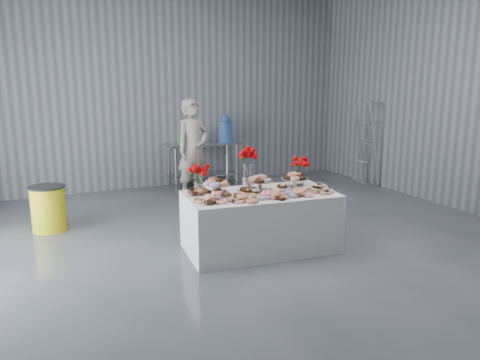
% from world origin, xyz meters
% --- Properties ---
extents(ground, '(9.00, 9.00, 0.00)m').
position_xyz_m(ground, '(0.00, 0.00, 0.00)').
color(ground, '#383B40').
rests_on(ground, ground).
extents(room_walls, '(8.04, 9.04, 4.02)m').
position_xyz_m(room_walls, '(-0.27, 0.07, 2.64)').
color(room_walls, slate).
rests_on(room_walls, ground).
extents(display_table, '(1.99, 1.17, 0.75)m').
position_xyz_m(display_table, '(0.09, 0.37, 0.38)').
color(display_table, silver).
rests_on(display_table, ground).
extents(prep_table, '(1.50, 0.60, 0.90)m').
position_xyz_m(prep_table, '(0.68, 4.10, 0.62)').
color(prep_table, silver).
rests_on(prep_table, ground).
extents(donut_mounds, '(1.87, 0.97, 0.09)m').
position_xyz_m(donut_mounds, '(0.09, 0.32, 0.80)').
color(donut_mounds, '#E68B54').
rests_on(donut_mounds, display_table).
extents(cake_stand_left, '(0.36, 0.36, 0.17)m').
position_xyz_m(cake_stand_left, '(-0.44, 0.57, 0.89)').
color(cake_stand_left, silver).
rests_on(cake_stand_left, display_table).
extents(cake_stand_mid, '(0.36, 0.36, 0.17)m').
position_xyz_m(cake_stand_mid, '(0.16, 0.51, 0.89)').
color(cake_stand_mid, silver).
rests_on(cake_stand_mid, display_table).
extents(cake_stand_right, '(0.36, 0.36, 0.17)m').
position_xyz_m(cake_stand_right, '(0.65, 0.47, 0.89)').
color(cake_stand_right, silver).
rests_on(cake_stand_right, display_table).
extents(danish_pile, '(0.48, 0.48, 0.11)m').
position_xyz_m(danish_pile, '(0.83, 0.15, 0.81)').
color(danish_pile, white).
rests_on(danish_pile, display_table).
extents(bouquet_left, '(0.26, 0.26, 0.42)m').
position_xyz_m(bouquet_left, '(-0.63, 0.69, 1.05)').
color(bouquet_left, white).
rests_on(bouquet_left, display_table).
extents(bouquet_right, '(0.26, 0.26, 0.42)m').
position_xyz_m(bouquet_right, '(0.82, 0.60, 1.05)').
color(bouquet_right, white).
rests_on(bouquet_right, display_table).
extents(bouquet_center, '(0.26, 0.26, 0.57)m').
position_xyz_m(bouquet_center, '(0.08, 0.72, 1.13)').
color(bouquet_center, silver).
rests_on(bouquet_center, display_table).
extents(water_jug, '(0.28, 0.28, 0.55)m').
position_xyz_m(water_jug, '(1.18, 4.10, 1.15)').
color(water_jug, '#396DC4').
rests_on(water_jug, prep_table).
extents(drink_bottles, '(0.54, 0.08, 0.27)m').
position_xyz_m(drink_bottles, '(0.36, 4.00, 1.04)').
color(drink_bottles, '#268C33').
rests_on(drink_bottles, prep_table).
extents(person, '(0.77, 0.62, 1.83)m').
position_xyz_m(person, '(0.18, 3.25, 0.91)').
color(person, '#CC8C93').
rests_on(person, ground).
extents(trash_barrel, '(0.52, 0.52, 0.66)m').
position_xyz_m(trash_barrel, '(-2.36, 2.34, 0.33)').
color(trash_barrel, yellow).
rests_on(trash_barrel, ground).
extents(stepladder, '(0.60, 0.45, 1.80)m').
position_xyz_m(stepladder, '(3.75, 2.75, 0.90)').
color(stepladder, silver).
rests_on(stepladder, ground).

